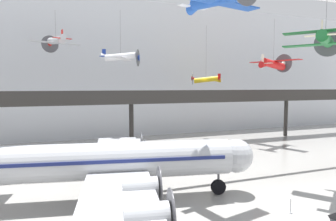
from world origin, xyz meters
name	(u,v)px	position (x,y,z in m)	size (l,w,h in m)	color
hangar_back_wall	(116,69)	(0.00, 43.64, 12.74)	(140.00, 3.00, 25.48)	silver
mezzanine_walkway	(133,101)	(0.00, 31.34, 7.26)	(110.00, 3.20, 8.88)	#2D2B28
airliner_silver_main	(108,162)	(-7.22, 11.74, 3.32)	(25.37, 29.22, 9.15)	#B7BABF
suspended_plane_yellow_lowwing	(206,80)	(14.02, 34.40, 10.64)	(5.39, 6.01, 10.24)	yellow
suspended_plane_white_twin	(121,57)	(-2.03, 30.05, 13.65)	(5.76, 6.47, 7.88)	silver
suspended_plane_green_biplane	(325,39)	(11.33, 7.48, 13.67)	(6.03, 6.52, 7.83)	#1E6B33
suspended_plane_red_highwing	(273,64)	(21.92, 26.47, 13.04)	(7.24, 8.49, 8.33)	red
suspended_plane_silver_racer	(56,41)	(-10.58, 33.57, 15.95)	(7.11, 6.03, 5.71)	silver
stanchion_barrier	(290,208)	(5.14, 4.51, 0.33)	(0.36, 0.36, 1.08)	#B2B5BA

